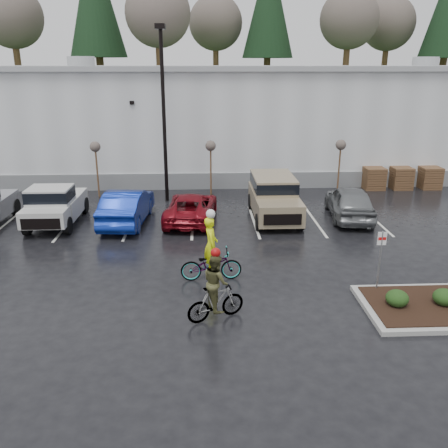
{
  "coord_description": "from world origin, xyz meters",
  "views": [
    {
      "loc": [
        -1.99,
        -13.92,
        7.31
      ],
      "look_at": [
        -1.16,
        3.83,
        1.3
      ],
      "focal_mm": 38.0,
      "sensor_mm": 36.0,
      "label": 1
    }
  ],
  "objects_px": {
    "fire_lane_sign": "(380,254)",
    "cyclist_hivis": "(211,259)",
    "pallet_stack_b": "(401,178)",
    "pallet_stack_c": "(430,178)",
    "sapling_mid": "(211,149)",
    "car_grey": "(350,202)",
    "car_red": "(191,207)",
    "sapling_east": "(341,148)",
    "car_blue": "(127,206)",
    "sapling_west": "(95,150)",
    "pickup_white": "(57,202)",
    "pallet_stack_a": "(374,178)",
    "suv_tan": "(274,198)",
    "lamppost": "(163,97)",
    "cyclist_olive": "(216,294)"
  },
  "relations": [
    {
      "from": "pallet_stack_a",
      "to": "pallet_stack_c",
      "type": "bearing_deg",
      "value": 0.0
    },
    {
      "from": "sapling_east",
      "to": "lamppost",
      "type": "bearing_deg",
      "value": -174.29
    },
    {
      "from": "lamppost",
      "to": "pallet_stack_a",
      "type": "height_order",
      "value": "lamppost"
    },
    {
      "from": "car_red",
      "to": "car_grey",
      "type": "relative_size",
      "value": 1.01
    },
    {
      "from": "lamppost",
      "to": "pallet_stack_c",
      "type": "xyz_separation_m",
      "value": [
        16.0,
        2.0,
        -5.01
      ]
    },
    {
      "from": "sapling_east",
      "to": "cyclist_olive",
      "type": "height_order",
      "value": "sapling_east"
    },
    {
      "from": "pallet_stack_a",
      "to": "pickup_white",
      "type": "xyz_separation_m",
      "value": [
        -17.51,
        -5.61,
        0.3
      ]
    },
    {
      "from": "pallet_stack_c",
      "to": "car_grey",
      "type": "bearing_deg",
      "value": -139.92
    },
    {
      "from": "car_blue",
      "to": "car_grey",
      "type": "height_order",
      "value": "car_blue"
    },
    {
      "from": "sapling_east",
      "to": "pallet_stack_b",
      "type": "relative_size",
      "value": 2.37
    },
    {
      "from": "pickup_white",
      "to": "car_red",
      "type": "distance_m",
      "value": 6.46
    },
    {
      "from": "sapling_east",
      "to": "fire_lane_sign",
      "type": "relative_size",
      "value": 1.45
    },
    {
      "from": "car_grey",
      "to": "sapling_east",
      "type": "bearing_deg",
      "value": -91.96
    },
    {
      "from": "pallet_stack_b",
      "to": "pallet_stack_c",
      "type": "xyz_separation_m",
      "value": [
        1.8,
        0.0,
        0.0
      ]
    },
    {
      "from": "pickup_white",
      "to": "cyclist_olive",
      "type": "relative_size",
      "value": 2.26
    },
    {
      "from": "pickup_white",
      "to": "car_blue",
      "type": "xyz_separation_m",
      "value": [
        3.38,
        -0.3,
        -0.15
      ]
    },
    {
      "from": "sapling_east",
      "to": "car_red",
      "type": "bearing_deg",
      "value": -151.21
    },
    {
      "from": "pallet_stack_c",
      "to": "cyclist_hivis",
      "type": "distance_m",
      "value": 18.57
    },
    {
      "from": "pallet_stack_c",
      "to": "car_grey",
      "type": "height_order",
      "value": "car_grey"
    },
    {
      "from": "lamppost",
      "to": "pallet_stack_a",
      "type": "bearing_deg",
      "value": 9.09
    },
    {
      "from": "sapling_east",
      "to": "car_blue",
      "type": "distance_m",
      "value": 12.77
    },
    {
      "from": "sapling_west",
      "to": "suv_tan",
      "type": "height_order",
      "value": "sapling_west"
    },
    {
      "from": "pallet_stack_b",
      "to": "pallet_stack_c",
      "type": "height_order",
      "value": "same"
    },
    {
      "from": "sapling_mid",
      "to": "pallet_stack_a",
      "type": "xyz_separation_m",
      "value": [
        10.0,
        1.0,
        -2.05
      ]
    },
    {
      "from": "car_grey",
      "to": "suv_tan",
      "type": "bearing_deg",
      "value": 5.07
    },
    {
      "from": "sapling_mid",
      "to": "pallet_stack_b",
      "type": "distance_m",
      "value": 11.92
    },
    {
      "from": "sapling_east",
      "to": "pallet_stack_a",
      "type": "distance_m",
      "value": 3.39
    },
    {
      "from": "pallet_stack_a",
      "to": "cyclist_hivis",
      "type": "xyz_separation_m",
      "value": [
        -10.23,
        -12.5,
        0.12
      ]
    },
    {
      "from": "sapling_mid",
      "to": "car_blue",
      "type": "distance_m",
      "value": 6.69
    },
    {
      "from": "sapling_mid",
      "to": "car_red",
      "type": "bearing_deg",
      "value": -102.7
    },
    {
      "from": "car_red",
      "to": "cyclist_olive",
      "type": "xyz_separation_m",
      "value": [
        0.92,
        -9.57,
        0.16
      ]
    },
    {
      "from": "sapling_west",
      "to": "car_grey",
      "type": "relative_size",
      "value": 0.66
    },
    {
      "from": "cyclist_olive",
      "to": "pallet_stack_a",
      "type": "bearing_deg",
      "value": -57.07
    },
    {
      "from": "sapling_east",
      "to": "pickup_white",
      "type": "height_order",
      "value": "sapling_east"
    },
    {
      "from": "pallet_stack_b",
      "to": "pallet_stack_c",
      "type": "bearing_deg",
      "value": 0.0
    },
    {
      "from": "car_grey",
      "to": "fire_lane_sign",
      "type": "bearing_deg",
      "value": 86.31
    },
    {
      "from": "pickup_white",
      "to": "suv_tan",
      "type": "height_order",
      "value": "suv_tan"
    },
    {
      "from": "pallet_stack_c",
      "to": "lamppost",
      "type": "bearing_deg",
      "value": -172.87
    },
    {
      "from": "sapling_west",
      "to": "cyclist_hivis",
      "type": "height_order",
      "value": "sapling_west"
    },
    {
      "from": "sapling_mid",
      "to": "car_red",
      "type": "height_order",
      "value": "sapling_mid"
    },
    {
      "from": "sapling_mid",
      "to": "pallet_stack_a",
      "type": "distance_m",
      "value": 10.26
    },
    {
      "from": "car_red",
      "to": "cyclist_hivis",
      "type": "bearing_deg",
      "value": 102.61
    },
    {
      "from": "sapling_east",
      "to": "pickup_white",
      "type": "relative_size",
      "value": 0.62
    },
    {
      "from": "sapling_mid",
      "to": "sapling_east",
      "type": "xyz_separation_m",
      "value": [
        7.5,
        0.0,
        0.0
      ]
    },
    {
      "from": "fire_lane_sign",
      "to": "cyclist_hivis",
      "type": "xyz_separation_m",
      "value": [
        -5.53,
        1.3,
        -0.61
      ]
    },
    {
      "from": "sapling_mid",
      "to": "pallet_stack_b",
      "type": "height_order",
      "value": "sapling_mid"
    },
    {
      "from": "pickup_white",
      "to": "lamppost",
      "type": "bearing_deg",
      "value": 35.73
    },
    {
      "from": "suv_tan",
      "to": "sapling_west",
      "type": "bearing_deg",
      "value": 154.58
    },
    {
      "from": "sapling_west",
      "to": "fire_lane_sign",
      "type": "height_order",
      "value": "sapling_west"
    },
    {
      "from": "suv_tan",
      "to": "cyclist_hivis",
      "type": "distance_m",
      "value": 7.7
    }
  ]
}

